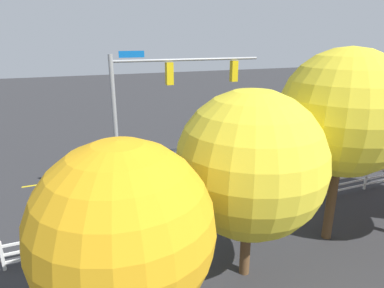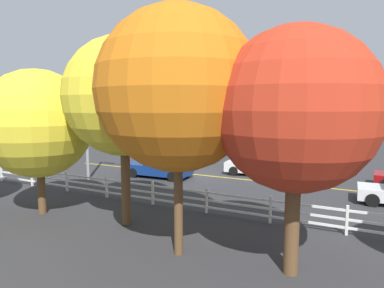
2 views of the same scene
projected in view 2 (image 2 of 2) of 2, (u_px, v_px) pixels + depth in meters
name	position (u px, v px, depth m)	size (l,w,h in m)	color
ground_plane	(192.00, 174.00, 23.81)	(120.00, 120.00, 0.00)	#2D2D30
lane_center_stripe	(246.00, 180.00, 22.04)	(28.00, 0.16, 0.01)	gold
signal_assembly	(111.00, 100.00, 20.66)	(7.24, 0.38, 7.34)	gray
car_1	(257.00, 165.00, 23.45)	(4.43, 2.10, 1.44)	silver
car_3	(160.00, 167.00, 22.81)	(4.41, 2.11, 1.46)	navy
white_rail_fence	(179.00, 196.00, 15.87)	(26.10, 0.10, 1.15)	white
tree_2	(38.00, 124.00, 14.82)	(4.76, 4.76, 6.45)	brown
tree_3	(178.00, 90.00, 10.52)	(5.16, 5.16, 7.95)	brown
tree_4	(124.00, 97.00, 13.31)	(4.73, 4.73, 7.59)	brown
tree_5	(296.00, 110.00, 9.32)	(4.60, 4.60, 7.06)	brown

